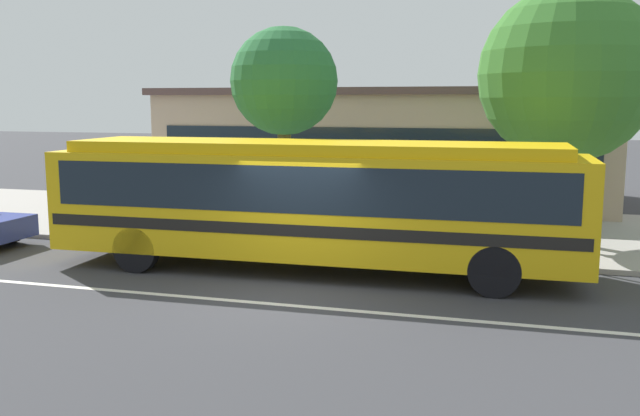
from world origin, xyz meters
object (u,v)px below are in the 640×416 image
(bus_stop_sign, at_px, (568,195))
(street_tree_mid_block, at_px, (567,75))
(street_tree_near_stop, at_px, (284,83))
(pedestrian_walking_along_curb, at_px, (574,211))
(pedestrian_waiting_near_sign, at_px, (356,203))
(transit_bus, at_px, (313,196))

(bus_stop_sign, bearing_deg, street_tree_mid_block, 89.90)
(bus_stop_sign, bearing_deg, street_tree_near_stop, 167.46)
(pedestrian_walking_along_curb, bearing_deg, bus_stop_sign, -100.81)
(pedestrian_waiting_near_sign, height_order, pedestrian_walking_along_curb, pedestrian_waiting_near_sign)
(pedestrian_walking_along_curb, xyz_separation_m, bus_stop_sign, (-0.27, -1.43, 0.57))
(bus_stop_sign, bearing_deg, transit_bus, -161.21)
(bus_stop_sign, distance_m, street_tree_near_stop, 7.74)
(pedestrian_waiting_near_sign, bearing_deg, bus_stop_sign, -11.47)
(pedestrian_waiting_near_sign, xyz_separation_m, street_tree_near_stop, (-2.11, 0.57, 3.07))
(transit_bus, relative_size, street_tree_mid_block, 1.80)
(bus_stop_sign, distance_m, street_tree_mid_block, 3.57)
(transit_bus, height_order, street_tree_near_stop, street_tree_near_stop)
(street_tree_near_stop, bearing_deg, street_tree_mid_block, 6.09)
(transit_bus, distance_m, pedestrian_walking_along_curb, 6.50)
(transit_bus, bearing_deg, street_tree_near_stop, 118.09)
(bus_stop_sign, xyz_separation_m, street_tree_near_stop, (-7.14, 1.59, 2.53))
(transit_bus, xyz_separation_m, street_tree_mid_block, (5.33, 4.16, 2.68))
(transit_bus, distance_m, pedestrian_waiting_near_sign, 2.90)
(pedestrian_waiting_near_sign, distance_m, bus_stop_sign, 5.17)
(pedestrian_waiting_near_sign, relative_size, pedestrian_walking_along_curb, 1.02)
(street_tree_near_stop, bearing_deg, pedestrian_walking_along_curb, -1.23)
(pedestrian_walking_along_curb, bearing_deg, transit_bus, -149.93)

